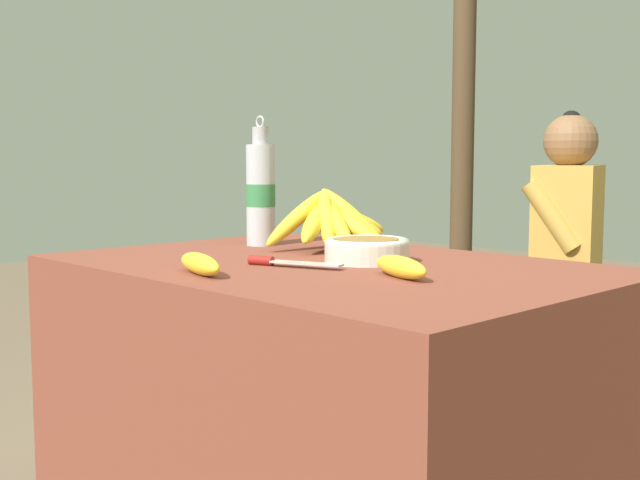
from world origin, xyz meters
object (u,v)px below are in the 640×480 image
at_px(loose_banana_front, 200,264).
at_px(wooden_bench, 636,339).
at_px(loose_banana_side, 400,267).
at_px(seated_vendor, 554,248).
at_px(serving_bowl, 367,249).
at_px(banana_bunch_ripe, 334,220).
at_px(support_post_near, 464,87).
at_px(water_bottle, 261,193).
at_px(knife, 281,262).

relative_size(loose_banana_front, wooden_bench, 0.12).
distance_m(loose_banana_front, loose_banana_side, 0.39).
bearing_deg(seated_vendor, loose_banana_front, 76.20).
xyz_separation_m(serving_bowl, loose_banana_front, (-0.10, -0.37, -0.01)).
height_order(banana_bunch_ripe, support_post_near, support_post_near).
height_order(banana_bunch_ripe, loose_banana_front, banana_bunch_ripe).
distance_m(loose_banana_front, seated_vendor, 1.66).
distance_m(water_bottle, knife, 0.43).
bearing_deg(serving_bowl, seated_vendor, 102.15).
xyz_separation_m(serving_bowl, support_post_near, (-0.98, 1.70, 0.51)).
height_order(banana_bunch_ripe, seated_vendor, seated_vendor).
relative_size(serving_bowl, water_bottle, 0.56).
distance_m(loose_banana_front, knife, 0.19).
xyz_separation_m(banana_bunch_ripe, support_post_near, (-0.77, 1.59, 0.46)).
bearing_deg(water_bottle, serving_bowl, -7.02).
bearing_deg(loose_banana_front, knife, 82.52).
bearing_deg(support_post_near, knife, -64.41).
bearing_deg(water_bottle, knife, -34.31).
bearing_deg(wooden_bench, banana_bunch_ripe, -100.45).
bearing_deg(seated_vendor, knife, 77.91).
distance_m(knife, support_post_near, 2.15).
bearing_deg(support_post_near, loose_banana_front, -67.04).
bearing_deg(knife, loose_banana_side, -8.18).
height_order(knife, wooden_bench, knife).
distance_m(banana_bunch_ripe, seated_vendor, 1.18).
height_order(serving_bowl, wooden_bench, serving_bowl).
relative_size(serving_bowl, wooden_bench, 0.12).
relative_size(loose_banana_side, support_post_near, 0.07).
distance_m(seated_vendor, support_post_near, 1.03).
xyz_separation_m(wooden_bench, support_post_near, (-0.99, 0.37, 0.92)).
bearing_deg(loose_banana_front, serving_bowl, 74.48).
xyz_separation_m(water_bottle, loose_banana_side, (0.62, -0.17, -0.12)).
bearing_deg(seated_vendor, wooden_bench, 169.46).
relative_size(loose_banana_side, knife, 0.85).
bearing_deg(banana_bunch_ripe, loose_banana_front, -77.02).
bearing_deg(knife, loose_banana_front, -117.35).
bearing_deg(wooden_bench, serving_bowl, -90.48).
xyz_separation_m(loose_banana_front, seated_vendor, (-0.17, 1.65, -0.11)).
bearing_deg(support_post_near, wooden_bench, -20.63).
relative_size(loose_banana_front, support_post_near, 0.07).
relative_size(serving_bowl, seated_vendor, 0.16).
distance_m(water_bottle, loose_banana_side, 0.65).
xyz_separation_m(banana_bunch_ripe, knife, (0.14, -0.29, -0.06)).
bearing_deg(seated_vendor, support_post_near, -50.67).
bearing_deg(serving_bowl, loose_banana_side, -32.02).
xyz_separation_m(water_bottle, knife, (0.34, -0.23, -0.13)).
distance_m(loose_banana_front, support_post_near, 2.31).
height_order(serving_bowl, seated_vendor, seated_vendor).
height_order(seated_vendor, support_post_near, support_post_near).
xyz_separation_m(seated_vendor, support_post_near, (-0.70, 0.42, 0.63)).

